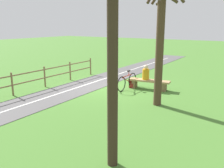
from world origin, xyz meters
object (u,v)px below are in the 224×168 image
object	(u,v)px
person_seated	(146,73)
bench	(149,83)
backpack	(133,84)
tree_by_path	(113,64)
bicycle	(127,81)
tree_far_right	(160,45)

from	to	relation	value
person_seated	bench	bearing A→B (deg)	180.00
backpack	tree_by_path	world-z (taller)	tree_by_path
person_seated	backpack	distance (m)	0.86
bench	bicycle	distance (m)	1.07
bicycle	tree_far_right	size ratio (longest dim) A/B	0.35
person_seated	tree_by_path	world-z (taller)	tree_by_path
bench	tree_far_right	world-z (taller)	tree_far_right
backpack	tree_far_right	size ratio (longest dim) A/B	0.08
bench	tree_far_right	xyz separation A→B (m)	(-1.27, 1.96, 2.00)
bench	backpack	world-z (taller)	bench
tree_far_right	bicycle	bearing A→B (deg)	-32.58
bench	tree_by_path	bearing A→B (deg)	99.33
person_seated	bicycle	size ratio (longest dim) A/B	0.41
person_seated	tree_by_path	xyz separation A→B (m)	(-2.27, 6.43, 1.51)
bench	person_seated	bearing A→B (deg)	-0.00
tree_by_path	tree_far_right	bearing A→B (deg)	-79.67
bench	tree_by_path	world-z (taller)	tree_by_path
tree_by_path	bench	bearing A→B (deg)	-72.10
bicycle	tree_far_right	bearing A→B (deg)	58.06
backpack	tree_by_path	size ratio (longest dim) A/B	0.08
bicycle	backpack	xyz separation A→B (m)	(-0.09, -0.40, -0.17)
bench	bicycle	size ratio (longest dim) A/B	1.15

